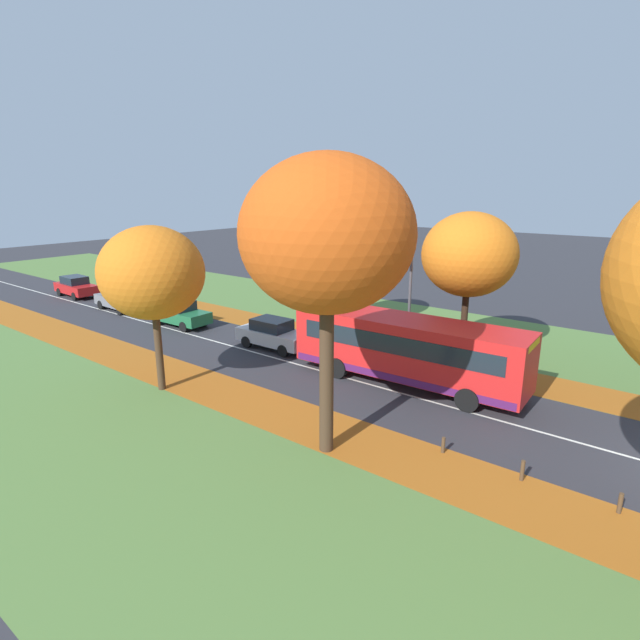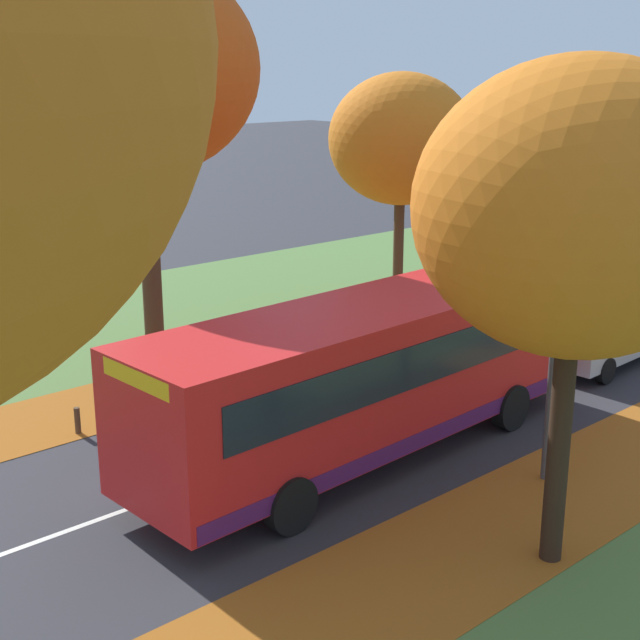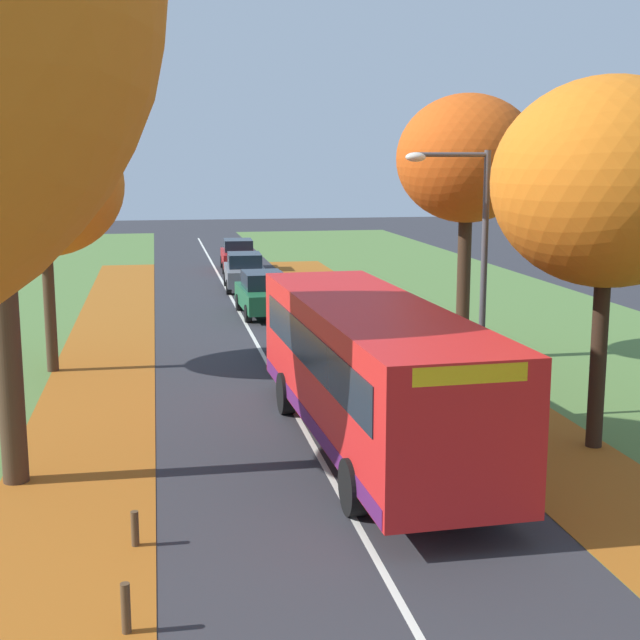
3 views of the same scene
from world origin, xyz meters
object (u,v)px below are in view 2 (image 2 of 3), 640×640
at_px(bus, 373,369).
at_px(tree_right_near, 578,209).
at_px(bollard_fourth, 77,421).
at_px(tree_left_near, 140,69).
at_px(car_silver_lead, 606,332).
at_px(tree_left_mid, 401,140).
at_px(streetlamp_right, 543,275).

bearing_deg(bus, tree_right_near, -8.80).
bearing_deg(bollard_fourth, bus, 39.99).
bearing_deg(tree_right_near, tree_left_near, 179.79).
bearing_deg(car_silver_lead, bus, -90.57).
bearing_deg(tree_left_near, tree_right_near, -0.21).
distance_m(tree_left_near, tree_left_mid, 9.00).
height_order(streetlamp_right, car_silver_lead, streetlamp_right).
bearing_deg(streetlamp_right, tree_left_mid, 145.63).
height_order(tree_left_near, bollard_fourth, tree_left_near).
bearing_deg(tree_left_near, tree_left_mid, 91.78).
distance_m(tree_left_mid, bus, 11.28).
distance_m(bollard_fourth, streetlamp_right, 9.60).
bearing_deg(bollard_fourth, streetlamp_right, 36.77).
relative_size(streetlamp_right, bus, 0.57).
height_order(tree_left_mid, bus, tree_left_mid).
distance_m(tree_right_near, car_silver_lead, 10.89).
height_order(bollard_fourth, streetlamp_right, streetlamp_right).
height_order(tree_left_near, bus, tree_left_near).
distance_m(tree_right_near, bus, 5.87).
height_order(tree_left_mid, tree_right_near, tree_right_near).
xyz_separation_m(bollard_fourth, car_silver_lead, (4.68, 11.98, 0.53)).
distance_m(bus, car_silver_lead, 8.17).
distance_m(tree_left_mid, tree_right_near, 14.59).
height_order(tree_right_near, car_silver_lead, tree_right_near).
height_order(bus, car_silver_lead, bus).
bearing_deg(tree_right_near, bus, 171.20).
bearing_deg(bus, tree_left_near, -174.43).
distance_m(tree_right_near, bollard_fourth, 10.92).
bearing_deg(tree_left_mid, bus, -48.91).
relative_size(tree_right_near, bollard_fourth, 13.20).
bearing_deg(streetlamp_right, tree_left_near, -166.96).
bearing_deg(streetlamp_right, tree_right_near, -48.26).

